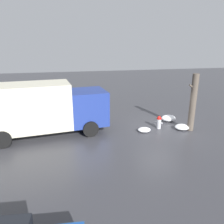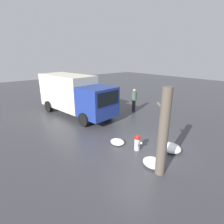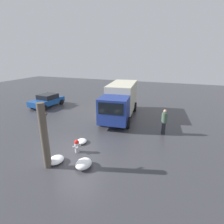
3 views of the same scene
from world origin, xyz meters
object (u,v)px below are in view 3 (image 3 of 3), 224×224
fire_hydrant (77,146)px  pedestrian (164,121)px  parked_car (47,100)px  delivery_truck (120,100)px  tree_trunk (44,136)px

fire_hydrant → pedestrian: (4.41, -4.61, 0.60)m
pedestrian → parked_car: bearing=98.4°
fire_hydrant → delivery_truck: 7.00m
fire_hydrant → parked_car: size_ratio=0.20×
delivery_truck → pedestrian: bearing=142.6°
fire_hydrant → pedestrian: size_ratio=0.43×
pedestrian → parked_car: (2.92, 12.80, -0.31)m
fire_hydrant → pedestrian: pedestrian is taller
fire_hydrant → tree_trunk: tree_trunk is taller
delivery_truck → pedestrian: size_ratio=3.83×
tree_trunk → parked_car: tree_trunk is taller
delivery_truck → pedestrian: delivery_truck is taller
tree_trunk → delivery_truck: (8.64, -1.19, -0.10)m
tree_trunk → pedestrian: 8.15m
parked_car → fire_hydrant: bearing=143.0°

